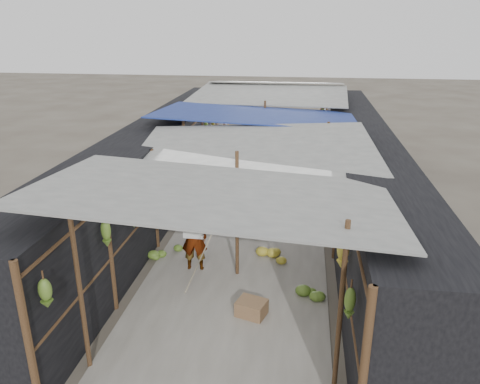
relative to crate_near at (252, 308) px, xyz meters
The scene contains 14 objects.
ground 1.68m from the crate_near, 105.79° to the right, with size 80.00×80.00×0.00m, color #6B6356.
aisle_slab 4.91m from the crate_near, 95.32° to the left, with size 3.60×16.00×0.02m, color #9E998E.
stall_left 5.91m from the crate_near, 122.83° to the left, with size 1.40×15.00×2.30m, color black.
stall_right 5.47m from the crate_near, 65.34° to the left, with size 1.40×15.00×2.30m, color black.
crate_near is the anchor object (origin of this frame).
crate_mid 5.35m from the crate_near, 84.06° to the left, with size 0.55×0.44×0.33m, color #946F4B.
crate_back 7.84m from the crate_near, 100.06° to the left, with size 0.41×0.33×0.26m, color #946F4B.
black_basin 4.58m from the crate_near, 85.60° to the left, with size 0.61×0.61×0.18m, color black.
vendor_elderly 2.09m from the crate_near, 132.51° to the left, with size 0.53×0.35×1.45m, color white.
shopper_blue 3.19m from the crate_near, 96.66° to the left, with size 0.71×0.56×1.47m, color #1C468F.
vendor_seated 5.98m from the crate_near, 77.96° to the left, with size 0.61×0.35×0.94m, color #514D46.
market_canopy 5.70m from the crate_near, 94.67° to the left, with size 5.62×15.20×2.77m.
hanging_bananas 5.04m from the crate_near, 95.27° to the left, with size 3.95×14.32×0.85m.
floor_bananas 3.35m from the crate_near, 92.14° to the left, with size 3.91×6.63×0.33m.
Camera 1 is at (1.22, -5.33, 4.86)m, focal length 35.00 mm.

